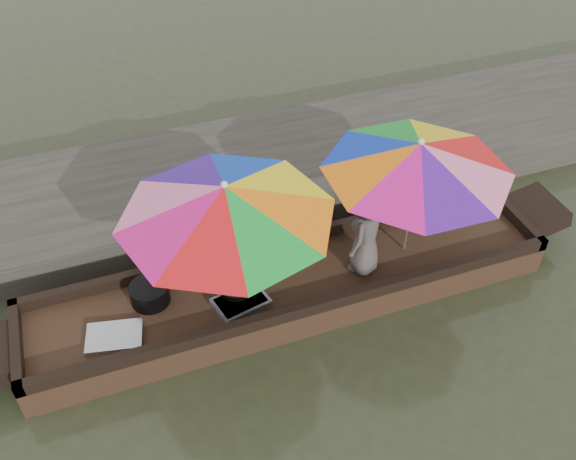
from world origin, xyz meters
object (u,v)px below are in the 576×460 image
object	(u,v)px
tray_crayfish	(241,303)
charcoal_grill	(236,290)
boat_hull	(291,289)
umbrella_stern	(412,198)
tray_scallop	(114,337)
supply_bag	(291,241)
cooking_pot	(150,294)
vendor	(366,232)
umbrella_bow	(229,242)

from	to	relation	value
tray_crayfish	charcoal_grill	size ratio (longest dim) A/B	1.57
boat_hull	umbrella_stern	bearing A→B (deg)	0.00
tray_crayfish	tray_scallop	distance (m)	1.36
supply_bag	umbrella_stern	xyz separation A→B (m)	(1.27, -0.45, 0.65)
tray_scallop	supply_bag	bearing A→B (deg)	16.34
cooking_pot	umbrella_stern	bearing A→B (deg)	-3.94
tray_crayfish	supply_bag	world-z (taller)	supply_bag
tray_crayfish	tray_scallop	size ratio (longest dim) A/B	1.00
tray_scallop	charcoal_grill	bearing A→B (deg)	6.16
charcoal_grill	tray_crayfish	bearing A→B (deg)	-89.99
tray_scallop	vendor	world-z (taller)	vendor
vendor	umbrella_bow	size ratio (longest dim) A/B	0.49
tray_crayfish	charcoal_grill	xyz separation A→B (m)	(-0.00, 0.16, 0.04)
vendor	supply_bag	bearing A→B (deg)	-82.04
charcoal_grill	umbrella_stern	xyz separation A→B (m)	(2.09, 0.04, 0.69)
charcoal_grill	umbrella_stern	distance (m)	2.20
cooking_pot	charcoal_grill	xyz separation A→B (m)	(0.90, -0.25, -0.03)
umbrella_bow	umbrella_stern	distance (m)	2.12
umbrella_stern	charcoal_grill	bearing A→B (deg)	-178.81
tray_scallop	cooking_pot	bearing A→B (deg)	41.01
tray_crayfish	tray_scallop	bearing A→B (deg)	179.59
boat_hull	vendor	world-z (taller)	vendor
charcoal_grill	boat_hull	bearing A→B (deg)	3.78
boat_hull	tray_scallop	size ratio (longest dim) A/B	10.58
boat_hull	cooking_pot	distance (m)	1.60
cooking_pot	charcoal_grill	world-z (taller)	cooking_pot
supply_bag	tray_scallop	bearing A→B (deg)	-163.66
supply_bag	charcoal_grill	bearing A→B (deg)	-149.03
boat_hull	tray_scallop	bearing A→B (deg)	-174.61
boat_hull	supply_bag	bearing A→B (deg)	69.51
supply_bag	tray_crayfish	bearing A→B (deg)	-141.66
charcoal_grill	supply_bag	distance (m)	0.96
vendor	umbrella_bow	bearing A→B (deg)	-46.41
cooking_pot	umbrella_bow	size ratio (longest dim) A/B	0.19
tray_crayfish	umbrella_stern	world-z (taller)	umbrella_stern
cooking_pot	charcoal_grill	size ratio (longest dim) A/B	1.17
cooking_pot	supply_bag	world-z (taller)	supply_bag
tray_crayfish	tray_scallop	xyz separation A→B (m)	(-1.36, 0.01, -0.01)
supply_bag	umbrella_bow	xyz separation A→B (m)	(-0.85, -0.45, 0.65)
umbrella_bow	umbrella_stern	bearing A→B (deg)	0.00
boat_hull	tray_crayfish	distance (m)	0.72
charcoal_grill	tray_scallop	bearing A→B (deg)	-173.84
boat_hull	charcoal_grill	bearing A→B (deg)	-176.22
supply_bag	vendor	bearing A→B (deg)	-39.86
charcoal_grill	supply_bag	bearing A→B (deg)	30.97
boat_hull	charcoal_grill	world-z (taller)	charcoal_grill
boat_hull	umbrella_bow	distance (m)	1.17
supply_bag	umbrella_bow	bearing A→B (deg)	-152.14
umbrella_bow	charcoal_grill	bearing A→B (deg)	-55.63
boat_hull	tray_crayfish	xyz separation A→B (m)	(-0.65, -0.20, 0.22)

